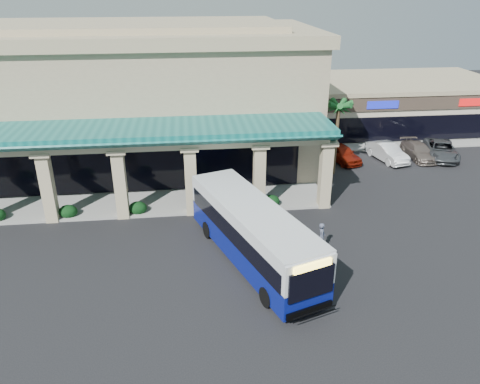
{
  "coord_description": "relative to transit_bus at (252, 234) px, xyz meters",
  "views": [
    {
      "loc": [
        -3.09,
        -22.99,
        14.23
      ],
      "look_at": [
        0.02,
        3.43,
        2.2
      ],
      "focal_mm": 35.0,
      "sensor_mm": 36.0,
      "label": 1
    }
  ],
  "objects": [
    {
      "name": "pedestrian",
      "position": [
        4.1,
        0.62,
        -0.79
      ],
      "size": [
        0.49,
        0.68,
        1.73
      ],
      "primitive_type": "imported",
      "rotation": [
        0.0,
        0.0,
        1.45
      ],
      "color": "#4A5165",
      "rests_on": "ground"
    },
    {
      "name": "ground",
      "position": [
        -0.18,
        1.0,
        -1.65
      ],
      "size": [
        110.0,
        110.0,
        0.0
      ],
      "primitive_type": "plane",
      "color": "black"
    },
    {
      "name": "transit_bus",
      "position": [
        0.0,
        0.0,
        0.0
      ],
      "size": [
        6.5,
        12.08,
        3.3
      ],
      "primitive_type": null,
      "rotation": [
        0.0,
        0.0,
        0.34
      ],
      "color": "navy",
      "rests_on": "ground"
    },
    {
      "name": "car_gray",
      "position": [
        18.79,
        14.52,
        -0.92
      ],
      "size": [
        3.93,
        5.77,
        1.47
      ],
      "primitive_type": "imported",
      "rotation": [
        0.0,
        0.0,
        -0.31
      ],
      "color": "#44474B",
      "rests_on": "ground"
    },
    {
      "name": "car_white",
      "position": [
        13.81,
        14.44,
        -0.9
      ],
      "size": [
        2.57,
        4.81,
        1.51
      ],
      "primitive_type": "imported",
      "rotation": [
        0.0,
        0.0,
        0.23
      ],
      "color": "silver",
      "rests_on": "ground"
    },
    {
      "name": "strip_mall",
      "position": [
        17.82,
        25.0,
        0.8
      ],
      "size": [
        22.5,
        12.5,
        4.9
      ],
      "primitive_type": null,
      "color": "beige",
      "rests_on": "ground"
    },
    {
      "name": "broadleaf_tree",
      "position": [
        7.32,
        20.0,
        0.75
      ],
      "size": [
        2.6,
        2.6,
        4.81
      ],
      "primitive_type": null,
      "color": "black",
      "rests_on": "ground"
    },
    {
      "name": "arcade",
      "position": [
        -8.18,
        7.8,
        1.2
      ],
      "size": [
        30.0,
        6.2,
        5.7
      ],
      "primitive_type": null,
      "color": "#0F5D5A",
      "rests_on": "ground"
    },
    {
      "name": "car_silver",
      "position": [
        9.84,
        14.68,
        -0.92
      ],
      "size": [
        2.9,
        4.63,
        1.47
      ],
      "primitive_type": "imported",
      "rotation": [
        0.0,
        0.0,
        0.29
      ],
      "color": "maroon",
      "rests_on": "ground"
    },
    {
      "name": "palm_0",
      "position": [
        8.32,
        12.0,
        1.65
      ],
      "size": [
        2.4,
        2.4,
        6.6
      ],
      "primitive_type": null,
      "color": "#144D1D",
      "rests_on": "ground"
    },
    {
      "name": "palm_1",
      "position": [
        9.32,
        15.0,
        1.25
      ],
      "size": [
        2.4,
        2.4,
        5.8
      ],
      "primitive_type": null,
      "color": "#144D1D",
      "rests_on": "ground"
    },
    {
      "name": "car_red",
      "position": [
        16.76,
        14.6,
        -0.99
      ],
      "size": [
        1.91,
        4.58,
        1.32
      ],
      "primitive_type": "imported",
      "rotation": [
        0.0,
        0.0,
        0.01
      ],
      "color": "#6C5F57",
      "rests_on": "ground"
    },
    {
      "name": "main_building",
      "position": [
        -8.18,
        17.0,
        4.02
      ],
      "size": [
        30.8,
        14.8,
        11.35
      ],
      "primitive_type": null,
      "color": "tan",
      "rests_on": "ground"
    }
  ]
}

